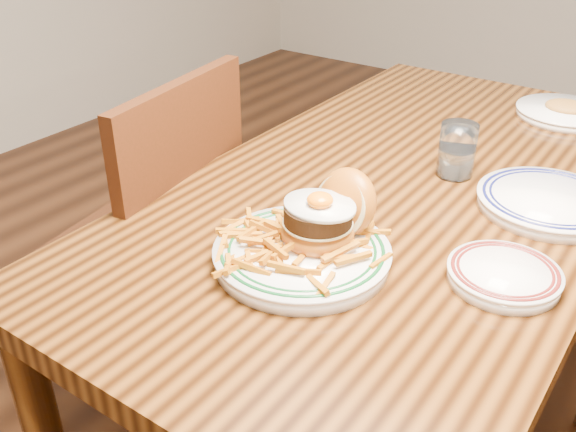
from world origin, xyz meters
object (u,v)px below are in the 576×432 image
Objects in this scene: table at (405,217)px; chair_left at (150,249)px; main_plate at (310,239)px; side_plate at (504,274)px.

chair_left is (-0.55, -0.27, -0.15)m from table.
side_plate is at bearing 34.06° from main_plate.
table is 8.59× the size of side_plate.
side_plate is (0.29, -0.25, 0.10)m from table.
chair_left is at bearing -153.97° from table.
chair_left is at bearing -179.74° from main_plate.
chair_left reaches higher than main_plate.
chair_left is 0.62m from main_plate.
table is at bearing 17.53° from chair_left.
main_plate is 1.75× the size of side_plate.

